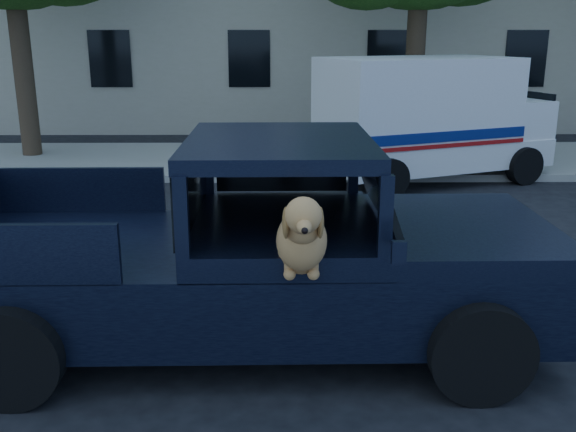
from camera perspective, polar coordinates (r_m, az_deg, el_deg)
name	(u,v)px	position (r m, az deg, el deg)	size (l,w,h in m)	color
ground	(81,355)	(6.55, -17.91, -11.66)	(120.00, 120.00, 0.00)	black
far_sidewalk	(199,160)	(15.12, -7.91, 4.93)	(60.00, 4.00, 0.15)	gray
lane_stripes	(287,241)	(9.39, -0.05, -2.25)	(21.60, 0.14, 0.01)	silver
pickup_truck	(242,277)	(6.22, -4.12, -5.40)	(5.69, 2.91, 2.03)	black
mail_truck	(428,128)	(13.37, 12.37, 7.65)	(4.96, 3.61, 2.48)	silver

